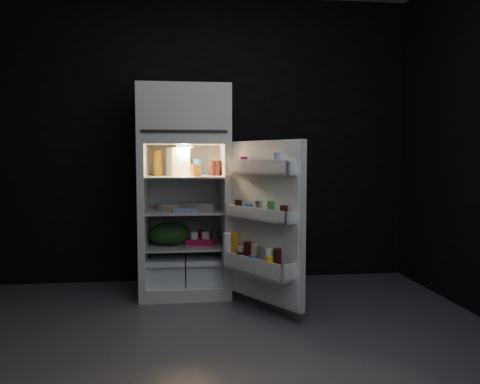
{
  "coord_description": "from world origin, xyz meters",
  "views": [
    {
      "loc": [
        -0.17,
        -2.8,
        1.19
      ],
      "look_at": [
        0.28,
        1.0,
        0.9
      ],
      "focal_mm": 35.0,
      "sensor_mm": 36.0,
      "label": 1
    }
  ],
  "objects": [
    {
      "name": "floor",
      "position": [
        0.0,
        0.0,
        0.0
      ],
      "size": [
        4.0,
        3.4,
        0.0
      ],
      "primitive_type": "cube",
      "color": "#55555B",
      "rests_on": "ground"
    },
    {
      "name": "wall_back",
      "position": [
        0.0,
        1.7,
        1.35
      ],
      "size": [
        4.0,
        0.0,
        2.7
      ],
      "primitive_type": "cube",
      "color": "black",
      "rests_on": "ground"
    },
    {
      "name": "wall_front",
      "position": [
        0.0,
        -1.7,
        1.35
      ],
      "size": [
        4.0,
        0.0,
        2.7
      ],
      "primitive_type": "cube",
      "color": "black",
      "rests_on": "ground"
    },
    {
      "name": "refrigerator",
      "position": [
        -0.17,
        1.32,
        0.96
      ],
      "size": [
        0.76,
        0.71,
        1.78
      ],
      "color": "white",
      "rests_on": "ground"
    },
    {
      "name": "fridge_door",
      "position": [
        0.4,
        0.63,
        0.68
      ],
      "size": [
        0.55,
        0.71,
        1.22
      ],
      "color": "white",
      "rests_on": "ground"
    },
    {
      "name": "milk_jug",
      "position": [
        -0.23,
        1.3,
        1.15
      ],
      "size": [
        0.2,
        0.2,
        0.24
      ],
      "primitive_type": "cube",
      "rotation": [
        0.0,
        0.0,
        0.36
      ],
      "color": "white",
      "rests_on": "refrigerator"
    },
    {
      "name": "mayo_jar",
      "position": [
        -0.06,
        1.34,
        1.1
      ],
      "size": [
        0.13,
        0.13,
        0.14
      ],
      "primitive_type": "cylinder",
      "rotation": [
        0.0,
        0.0,
        -0.39
      ],
      "color": "#1E54A7",
      "rests_on": "refrigerator"
    },
    {
      "name": "jam_jar",
      "position": [
        0.09,
        1.27,
        1.09
      ],
      "size": [
        0.14,
        0.14,
        0.13
      ],
      "primitive_type": "cylinder",
      "rotation": [
        0.0,
        0.0,
        0.38
      ],
      "color": "black",
      "rests_on": "refrigerator"
    },
    {
      "name": "amber_bottle",
      "position": [
        -0.41,
        1.38,
        1.14
      ],
      "size": [
        0.1,
        0.1,
        0.22
      ],
      "primitive_type": "cylinder",
      "rotation": [
        0.0,
        0.0,
        -0.39
      ],
      "color": "gold",
      "rests_on": "refrigerator"
    },
    {
      "name": "small_carton",
      "position": [
        -0.08,
        1.14,
        1.08
      ],
      "size": [
        0.09,
        0.08,
        0.1
      ],
      "primitive_type": "cube",
      "rotation": [
        0.0,
        0.0,
        0.42
      ],
      "color": "orange",
      "rests_on": "refrigerator"
    },
    {
      "name": "egg_carton",
      "position": [
        -0.06,
        1.19,
        0.76
      ],
      "size": [
        0.31,
        0.19,
        0.07
      ],
      "primitive_type": "cube",
      "rotation": [
        0.0,
        0.0,
        -0.32
      ],
      "color": "gray",
      "rests_on": "refrigerator"
    },
    {
      "name": "pie",
      "position": [
        -0.27,
        1.39,
        0.75
      ],
      "size": [
        0.44,
        0.44,
        0.04
      ],
      "primitive_type": "cylinder",
      "rotation": [
        0.0,
        0.0,
        0.39
      ],
      "color": "tan",
      "rests_on": "refrigerator"
    },
    {
      "name": "flat_package",
      "position": [
        -0.17,
        1.1,
        0.75
      ],
      "size": [
        0.21,
        0.16,
        0.04
      ],
      "primitive_type": "cube",
      "rotation": [
        0.0,
        0.0,
        -0.42
      ],
      "color": "#7E95C3",
      "rests_on": "refrigerator"
    },
    {
      "name": "wrapped_pkg",
      "position": [
        -0.01,
        1.44,
        0.75
      ],
      "size": [
        0.14,
        0.11,
        0.05
      ],
      "primitive_type": "cube",
      "rotation": [
        0.0,
        0.0,
        -0.05
      ],
      "color": "beige",
      "rests_on": "refrigerator"
    },
    {
      "name": "produce_bag",
      "position": [
        -0.31,
        1.27,
        0.52
      ],
      "size": [
        0.45,
        0.41,
        0.2
      ],
      "primitive_type": "ellipsoid",
      "rotation": [
        0.0,
        0.0,
        0.29
      ],
      "color": "#193815",
      "rests_on": "refrigerator"
    },
    {
      "name": "yogurt_tray",
      "position": [
        -0.04,
        1.24,
        0.45
      ],
      "size": [
        0.27,
        0.21,
        0.05
      ],
      "primitive_type": "cube",
      "rotation": [
        0.0,
        0.0,
        -0.37
      ],
      "color": "#D8124B",
      "rests_on": "refrigerator"
    },
    {
      "name": "small_can_red",
      "position": [
        -0.02,
        1.48,
        0.47
      ],
      "size": [
        0.08,
        0.08,
        0.09
      ],
      "primitive_type": "cylinder",
      "rotation": [
        0.0,
        0.0,
        0.29
      ],
      "color": "#D8124B",
      "rests_on": "refrigerator"
    },
    {
      "name": "small_can_silver",
      "position": [
        0.08,
        1.46,
        0.47
      ],
      "size": [
        0.08,
        0.08,
        0.09
      ],
      "primitive_type": "cylinder",
      "rotation": [
        0.0,
        0.0,
        -0.07
      ],
      "color": "silver",
      "rests_on": "refrigerator"
    }
  ]
}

